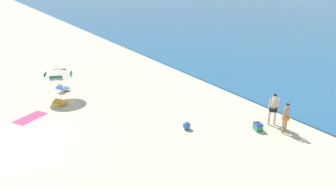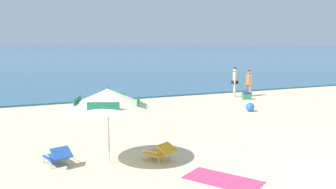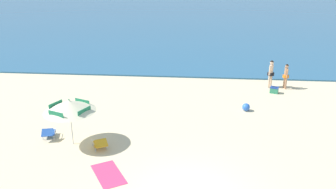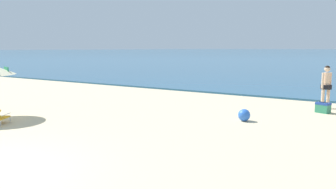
{
  "view_description": "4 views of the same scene",
  "coord_description": "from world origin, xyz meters",
  "px_view_note": "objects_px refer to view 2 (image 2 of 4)",
  "views": [
    {
      "loc": [
        14.06,
        -0.35,
        7.27
      ],
      "look_at": [
        -0.36,
        8.71,
        0.74
      ],
      "focal_mm": 31.52,
      "sensor_mm": 36.0,
      "label": 1
    },
    {
      "loc": [
        -7.5,
        -5.7,
        3.22
      ],
      "look_at": [
        -0.85,
        9.24,
        0.85
      ],
      "focal_mm": 37.84,
      "sensor_mm": 36.0,
      "label": 2
    },
    {
      "loc": [
        0.19,
        -9.9,
        7.25
      ],
      "look_at": [
        -1.35,
        7.09,
        1.08
      ],
      "focal_mm": 37.2,
      "sensor_mm": 36.0,
      "label": 3
    },
    {
      "loc": [
        6.59,
        -2.97,
        2.5
      ],
      "look_at": [
        -0.57,
        8.32,
        0.62
      ],
      "focal_mm": 35.38,
      "sensor_mm": 36.0,
      "label": 4
    }
  ],
  "objects_px": {
    "lounge_chair_under_umbrella": "(58,155)",
    "beach_umbrella_striped_main": "(108,98)",
    "lounge_chair_beside_umbrella": "(160,151)",
    "beach_ball": "(250,107)",
    "beach_towel": "(223,180)",
    "person_standing_beside": "(249,81)",
    "cooler_box": "(247,96)",
    "person_standing_near_shore": "(235,80)"
  },
  "relations": [
    {
      "from": "lounge_chair_beside_umbrella",
      "to": "lounge_chair_under_umbrella",
      "type": "bearing_deg",
      "value": 163.13
    },
    {
      "from": "lounge_chair_under_umbrella",
      "to": "lounge_chair_beside_umbrella",
      "type": "xyz_separation_m",
      "value": [
        2.61,
        -0.79,
        0.0
      ]
    },
    {
      "from": "beach_umbrella_striped_main",
      "to": "person_standing_beside",
      "type": "relative_size",
      "value": 1.69
    },
    {
      "from": "lounge_chair_under_umbrella",
      "to": "beach_towel",
      "type": "distance_m",
      "value": 4.36
    },
    {
      "from": "cooler_box",
      "to": "beach_umbrella_striped_main",
      "type": "bearing_deg",
      "value": -143.1
    },
    {
      "from": "lounge_chair_under_umbrella",
      "to": "person_standing_beside",
      "type": "xyz_separation_m",
      "value": [
        12.25,
        8.15,
        0.66
      ]
    },
    {
      "from": "person_standing_near_shore",
      "to": "beach_towel",
      "type": "bearing_deg",
      "value": -125.67
    },
    {
      "from": "person_standing_beside",
      "to": "cooler_box",
      "type": "relative_size",
      "value": 2.75
    },
    {
      "from": "lounge_chair_under_umbrella",
      "to": "cooler_box",
      "type": "relative_size",
      "value": 1.7
    },
    {
      "from": "person_standing_near_shore",
      "to": "cooler_box",
      "type": "relative_size",
      "value": 3.04
    },
    {
      "from": "person_standing_beside",
      "to": "beach_ball",
      "type": "height_order",
      "value": "person_standing_beside"
    },
    {
      "from": "lounge_chair_under_umbrella",
      "to": "beach_ball",
      "type": "distance_m",
      "value": 10.18
    },
    {
      "from": "person_standing_near_shore",
      "to": "cooler_box",
      "type": "bearing_deg",
      "value": -86.46
    },
    {
      "from": "person_standing_near_shore",
      "to": "lounge_chair_under_umbrella",
      "type": "bearing_deg",
      "value": -143.72
    },
    {
      "from": "lounge_chair_under_umbrella",
      "to": "beach_ball",
      "type": "relative_size",
      "value": 2.37
    },
    {
      "from": "lounge_chair_beside_umbrella",
      "to": "beach_ball",
      "type": "height_order",
      "value": "lounge_chair_beside_umbrella"
    },
    {
      "from": "beach_ball",
      "to": "lounge_chair_beside_umbrella",
      "type": "bearing_deg",
      "value": -143.87
    },
    {
      "from": "cooler_box",
      "to": "person_standing_near_shore",
      "type": "bearing_deg",
      "value": 93.54
    },
    {
      "from": "person_standing_near_shore",
      "to": "cooler_box",
      "type": "xyz_separation_m",
      "value": [
        0.07,
        -1.14,
        -0.83
      ]
    },
    {
      "from": "person_standing_near_shore",
      "to": "beach_umbrella_striped_main",
      "type": "bearing_deg",
      "value": -138.98
    },
    {
      "from": "lounge_chair_beside_umbrella",
      "to": "beach_towel",
      "type": "xyz_separation_m",
      "value": [
        0.82,
        -1.88,
        -0.27
      ]
    },
    {
      "from": "beach_umbrella_striped_main",
      "to": "beach_ball",
      "type": "bearing_deg",
      "value": 29.38
    },
    {
      "from": "lounge_chair_under_umbrella",
      "to": "person_standing_near_shore",
      "type": "distance_m",
      "value": 14.07
    },
    {
      "from": "beach_umbrella_striped_main",
      "to": "person_standing_beside",
      "type": "height_order",
      "value": "beach_umbrella_striped_main"
    },
    {
      "from": "beach_umbrella_striped_main",
      "to": "person_standing_beside",
      "type": "bearing_deg",
      "value": 38.04
    },
    {
      "from": "beach_umbrella_striped_main",
      "to": "person_standing_near_shore",
      "type": "bearing_deg",
      "value": 41.02
    },
    {
      "from": "lounge_chair_beside_umbrella",
      "to": "cooler_box",
      "type": "relative_size",
      "value": 1.75
    },
    {
      "from": "beach_umbrella_striped_main",
      "to": "lounge_chair_beside_umbrella",
      "type": "xyz_separation_m",
      "value": [
        1.33,
        -0.37,
        -1.52
      ]
    },
    {
      "from": "lounge_chair_beside_umbrella",
      "to": "cooler_box",
      "type": "distance_m",
      "value": 11.86
    },
    {
      "from": "beach_umbrella_striped_main",
      "to": "person_standing_near_shore",
      "type": "xyz_separation_m",
      "value": [
        10.04,
        8.74,
        -0.76
      ]
    },
    {
      "from": "lounge_chair_under_umbrella",
      "to": "person_standing_beside",
      "type": "relative_size",
      "value": 0.62
    },
    {
      "from": "beach_ball",
      "to": "beach_towel",
      "type": "height_order",
      "value": "beach_ball"
    },
    {
      "from": "person_standing_beside",
      "to": "beach_ball",
      "type": "xyz_separation_m",
      "value": [
        -2.93,
        -4.06,
        -0.72
      ]
    },
    {
      "from": "beach_umbrella_striped_main",
      "to": "lounge_chair_beside_umbrella",
      "type": "relative_size",
      "value": 2.66
    },
    {
      "from": "beach_ball",
      "to": "person_standing_beside",
      "type": "bearing_deg",
      "value": 54.12
    },
    {
      "from": "person_standing_beside",
      "to": "beach_ball",
      "type": "relative_size",
      "value": 3.83
    },
    {
      "from": "lounge_chair_beside_umbrella",
      "to": "beach_towel",
      "type": "relative_size",
      "value": 0.57
    },
    {
      "from": "lounge_chair_under_umbrella",
      "to": "beach_umbrella_striped_main",
      "type": "bearing_deg",
      "value": -18.25
    },
    {
      "from": "lounge_chair_beside_umbrella",
      "to": "person_standing_beside",
      "type": "bearing_deg",
      "value": 42.88
    },
    {
      "from": "lounge_chair_under_umbrella",
      "to": "beach_towel",
      "type": "xyz_separation_m",
      "value": [
        3.44,
        -2.68,
        -0.27
      ]
    },
    {
      "from": "person_standing_beside",
      "to": "person_standing_near_shore",
      "type": "bearing_deg",
      "value": 170.07
    },
    {
      "from": "person_standing_near_shore",
      "to": "beach_ball",
      "type": "relative_size",
      "value": 4.25
    }
  ]
}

